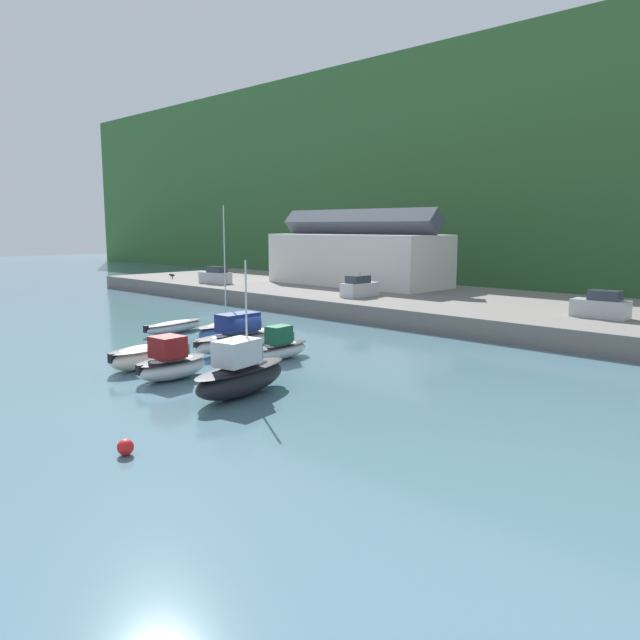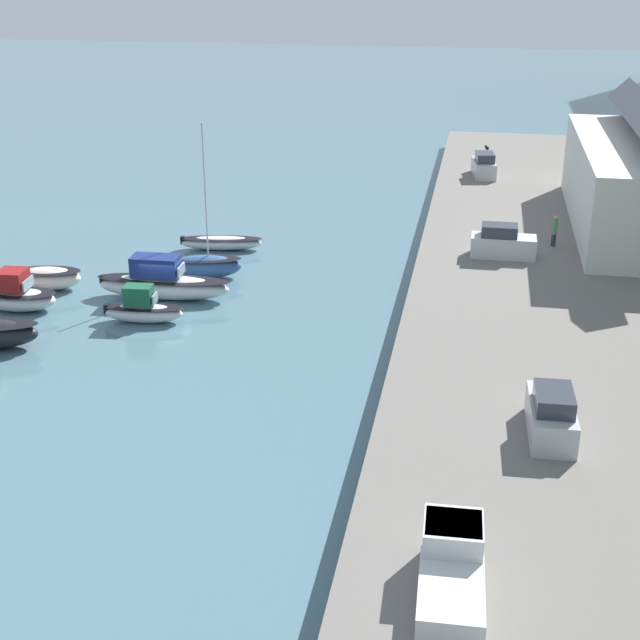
{
  "view_description": "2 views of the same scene",
  "coord_description": "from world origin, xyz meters",
  "views": [
    {
      "loc": [
        34.31,
        -27.24,
        8.78
      ],
      "look_at": [
        1.99,
        5.78,
        1.83
      ],
      "focal_mm": 35.0,
      "sensor_mm": 36.0,
      "label": 1
    },
    {
      "loc": [
        49.92,
        19.2,
        20.46
      ],
      "look_at": [
        4.58,
        10.87,
        1.2
      ],
      "focal_mm": 50.0,
      "sensor_mm": 36.0,
      "label": 2
    }
  ],
  "objects": [
    {
      "name": "moored_boat_2",
      "position": [
        -0.02,
        -0.08,
        1.02
      ],
      "size": [
        2.5,
        8.7,
        2.77
      ],
      "rotation": [
        0.0,
        0.0,
        0.04
      ],
      "color": "white",
      "rests_on": "ground_plane"
    },
    {
      "name": "quay_promenade",
      "position": [
        0.0,
        26.97,
        0.84
      ],
      "size": [
        101.2,
        23.11,
        1.69
      ],
      "color": "slate",
      "rests_on": "ground_plane"
    },
    {
      "name": "pickup_truck_1",
      "position": [
        26.84,
        19.15,
        2.51
      ],
      "size": [
        4.79,
        2.11,
        1.9
      ],
      "rotation": [
        0.0,
        0.0,
        1.6
      ],
      "color": "silver",
      "rests_on": "quay_promenade"
    },
    {
      "name": "moored_boat_5",
      "position": [
        3.48,
        -8.08,
        0.93
      ],
      "size": [
        2.65,
        4.82,
        2.56
      ],
      "rotation": [
        0.0,
        0.0,
        0.07
      ],
      "color": "silver",
      "rests_on": "ground_plane"
    },
    {
      "name": "moored_boat_0",
      "position": [
        -10.19,
        0.76,
        0.54
      ],
      "size": [
        2.53,
        6.27,
        1.0
      ],
      "rotation": [
        0.0,
        0.0,
        0.16
      ],
      "color": "silver",
      "rests_on": "ground_plane"
    },
    {
      "name": "harbor_clubhouse",
      "position": [
        -15.83,
        30.47,
        5.12
      ],
      "size": [
        23.04,
        8.92,
        9.18
      ],
      "color": "silver",
      "rests_on": "quay_promenade"
    },
    {
      "name": "parked_car_2",
      "position": [
        -7.15,
        20.9,
        2.61
      ],
      "size": [
        1.83,
        4.21,
        2.16
      ],
      "rotation": [
        0.0,
        0.0,
        -0.01
      ],
      "color": "silver",
      "rests_on": "quay_promenade"
    },
    {
      "name": "dog_on_quay",
      "position": [
        -39.99,
        19.59,
        2.15
      ],
      "size": [
        0.87,
        0.59,
        0.68
      ],
      "rotation": [
        0.0,
        0.0,
        1.97
      ],
      "color": "black",
      "rests_on": "quay_promenade"
    },
    {
      "name": "person_on_quay",
      "position": [
        -10.11,
        24.38,
        2.79
      ],
      "size": [
        0.4,
        0.4,
        2.14
      ],
      "color": "#232838",
      "rests_on": "quay_promenade"
    },
    {
      "name": "parked_car_1",
      "position": [
        -29.67,
        19.4,
        2.61
      ],
      "size": [
        4.4,
        2.33,
        2.16
      ],
      "rotation": [
        0.0,
        0.0,
        1.7
      ],
      "color": "#B7B7BC",
      "rests_on": "quay_promenade"
    },
    {
      "name": "ground_plane",
      "position": [
        0.0,
        0.0,
        0.0
      ],
      "size": [
        320.0,
        320.0,
        0.0
      ],
      "primitive_type": "plane",
      "color": "slate"
    },
    {
      "name": "moored_boat_4",
      "position": [
        -0.18,
        -8.0,
        0.78
      ],
      "size": [
        2.79,
        4.76,
        1.48
      ],
      "rotation": [
        0.0,
        0.0,
        0.16
      ],
      "color": "white",
      "rests_on": "ground_plane"
    },
    {
      "name": "moored_boat_3",
      "position": [
        3.89,
        0.09,
        0.81
      ],
      "size": [
        2.02,
        4.9,
        2.27
      ],
      "rotation": [
        0.0,
        0.0,
        0.1
      ],
      "color": "white",
      "rests_on": "ground_plane"
    },
    {
      "name": "moored_boat_1",
      "position": [
        -4.1,
        1.31,
        0.86
      ],
      "size": [
        2.97,
        5.49,
        10.35
      ],
      "rotation": [
        0.0,
        0.0,
        0.22
      ],
      "color": "#33568E",
      "rests_on": "ground_plane"
    },
    {
      "name": "parked_car_0",
      "position": [
        16.21,
        22.77,
        2.61
      ],
      "size": [
        4.26,
        1.95,
        2.16
      ],
      "rotation": [
        0.0,
        0.0,
        1.61
      ],
      "color": "#B7B7BC",
      "rests_on": "quay_promenade"
    }
  ]
}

